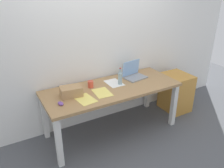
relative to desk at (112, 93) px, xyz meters
The scene contains 12 objects.
ground_plane 0.64m from the desk, ahead, with size 8.00×8.00×0.00m, color #515459.
back_wall 0.80m from the desk, 90.00° to the left, with size 5.20×0.08×2.60m, color white.
desk is the anchor object (origin of this frame).
laptop_right 0.51m from the desk, 17.19° to the left, with size 0.36×0.29×0.26m.
beer_bottle 0.24m from the desk, 11.26° to the left, with size 0.06×0.06×0.25m.
computer_mouse 0.80m from the desk, behind, with size 0.06×0.10×0.03m, color #724799.
cardboard_box 0.61m from the desk, behind, with size 0.27×0.19×0.13m, color tan.
coffee_mug 0.33m from the desk, 150.47° to the left, with size 0.08×0.08×0.10m, color #D84C38.
paper_sheet_front_left 0.50m from the desk, 162.99° to the right, with size 0.21×0.30×0.00m, color #F4E06B.
paper_yellow_folder 0.23m from the desk, 157.16° to the right, with size 0.21×0.30×0.00m, color #F4E06B.
paper_sheet_near_back 0.17m from the desk, 48.53° to the left, with size 0.21×0.30×0.00m, color white.
filing_cabinet 1.33m from the desk, ahead, with size 0.40×0.48×0.65m, color #C68938.
Camera 1 is at (-1.43, -2.53, 2.10)m, focal length 36.55 mm.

